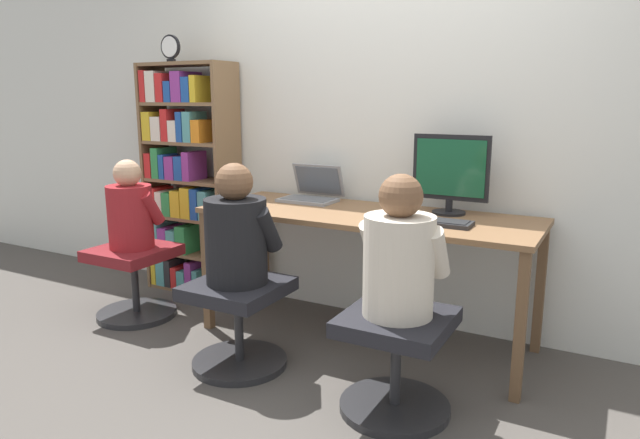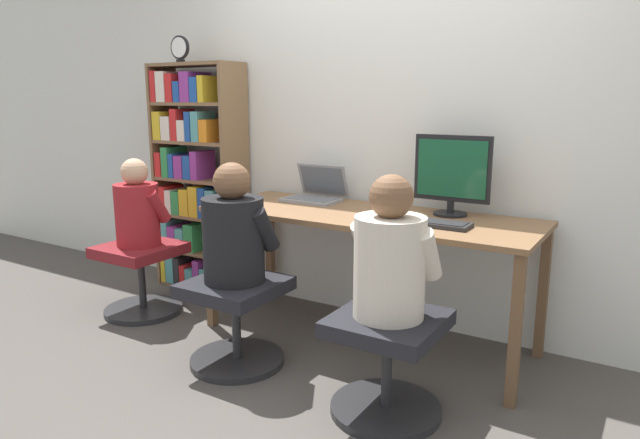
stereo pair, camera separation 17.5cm
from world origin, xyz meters
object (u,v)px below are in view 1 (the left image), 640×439
(keyboard, at_px, (428,221))
(office_chair_left, at_px, (396,355))
(desk_clock, at_px, (170,48))
(office_chair_side, at_px, (134,276))
(desktop_monitor, at_px, (450,174))
(person_at_laptop, at_px, (236,233))
(person_at_monitor, at_px, (399,256))
(laptop, at_px, (311,193))
(bookshelf, at_px, (183,179))
(person_near_shelf, at_px, (130,210))
(office_chair_right, at_px, (239,317))

(keyboard, bearing_deg, office_chair_left, -84.38)
(desk_clock, relative_size, office_chair_side, 0.35)
(desktop_monitor, height_order, person_at_laptop, desktop_monitor)
(desktop_monitor, distance_m, person_at_monitor, 0.90)
(desk_clock, bearing_deg, office_chair_side, -81.75)
(office_chair_left, xyz_separation_m, person_at_monitor, (-0.00, 0.00, 0.46))
(desktop_monitor, height_order, office_chair_left, desktop_monitor)
(laptop, relative_size, bookshelf, 0.21)
(desktop_monitor, height_order, person_near_shelf, desktop_monitor)
(laptop, distance_m, person_at_monitor, 1.26)
(laptop, xyz_separation_m, desk_clock, (-1.08, -0.05, 0.93))
(desk_clock, distance_m, person_near_shelf, 1.17)
(person_at_laptop, height_order, bookshelf, bookshelf)
(person_at_laptop, bearing_deg, office_chair_left, -1.97)
(office_chair_side, bearing_deg, office_chair_right, -13.73)
(person_at_monitor, bearing_deg, keyboard, 95.67)
(person_near_shelf, bearing_deg, desk_clock, 98.31)
(laptop, bearing_deg, keyboard, -18.70)
(person_at_laptop, relative_size, office_chair_side, 1.23)
(office_chair_right, relative_size, person_near_shelf, 0.90)
(keyboard, distance_m, office_chair_left, 0.76)
(desktop_monitor, xyz_separation_m, office_chair_left, (0.03, -0.86, -0.72))
(person_at_monitor, distance_m, office_chair_side, 2.00)
(bookshelf, bearing_deg, office_chair_side, -82.66)
(keyboard, bearing_deg, office_chair_right, -147.64)
(desktop_monitor, relative_size, person_at_laptop, 0.71)
(office_chair_left, bearing_deg, laptop, 137.19)
(desk_clock, bearing_deg, person_at_laptop, -35.18)
(office_chair_left, relative_size, person_near_shelf, 0.90)
(office_chair_left, distance_m, office_chair_side, 1.95)
(keyboard, bearing_deg, person_at_laptop, -147.86)
(bookshelf, bearing_deg, keyboard, -8.95)
(bookshelf, xyz_separation_m, person_near_shelf, (0.08, -0.59, -0.12))
(office_chair_side, bearing_deg, laptop, 30.06)
(office_chair_right, relative_size, office_chair_side, 1.00)
(desk_clock, bearing_deg, office_chair_right, -35.33)
(laptop, relative_size, person_at_laptop, 0.56)
(office_chair_left, height_order, bookshelf, bookshelf)
(office_chair_left, xyz_separation_m, person_at_laptop, (-0.90, 0.03, 0.46))
(keyboard, xyz_separation_m, office_chair_side, (-1.87, -0.29, -0.51))
(desktop_monitor, distance_m, desk_clock, 2.11)
(desktop_monitor, relative_size, laptop, 1.27)
(desk_clock, xyz_separation_m, person_near_shelf, (0.08, -0.53, -1.04))
(person_at_laptop, bearing_deg, laptop, 91.63)
(office_chair_right, relative_size, person_at_laptop, 0.81)
(office_chair_side, bearing_deg, desk_clock, 98.25)
(keyboard, bearing_deg, office_chair_side, -171.33)
(office_chair_right, height_order, bookshelf, bookshelf)
(keyboard, relative_size, bookshelf, 0.28)
(office_chair_right, xyz_separation_m, desk_clock, (-1.10, 0.78, 1.48))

